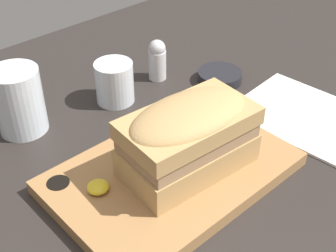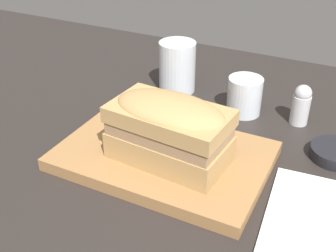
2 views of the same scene
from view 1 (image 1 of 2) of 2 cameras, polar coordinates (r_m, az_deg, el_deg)
dining_table at (r=58.79cm, az=-2.57°, el=-10.08°), size 192.26×100.25×2.00cm
serving_board at (r=60.60cm, az=0.39°, el=-5.71°), size 30.30×20.40×1.94cm
sandwich at (r=56.93cm, az=2.38°, el=-0.97°), size 17.18×10.45×9.63cm
mustard_dollop at (r=57.15cm, az=-8.52°, el=-7.37°), size 2.70×2.70×1.08cm
water_glass at (r=70.42cm, az=-17.64°, el=2.50°), size 7.09×7.09×9.82cm
wine_glass at (r=74.76cm, az=-6.52°, el=5.07°), size 6.09×6.09×6.70cm
napkin at (r=75.01cm, az=16.37°, el=1.25°), size 17.44×21.19×0.40cm
salt_shaker at (r=80.12cm, az=-1.33°, el=8.13°), size 3.05×3.05×7.16cm
condiment_dish at (r=81.01cm, az=6.33°, el=6.02°), size 7.52×7.52×1.78cm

